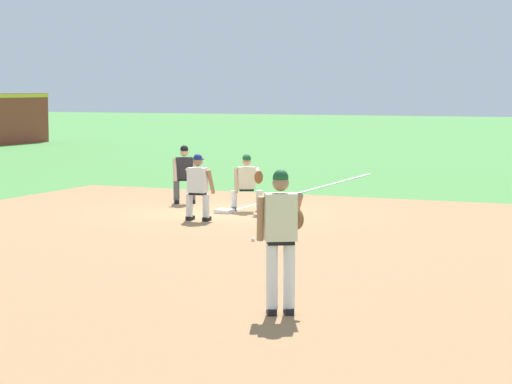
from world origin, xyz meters
name	(u,v)px	position (x,y,z in m)	size (l,w,h in m)	color
ground_plane	(224,213)	(0.00, 0.00, 0.00)	(160.00, 160.00, 0.00)	#47843D
infield_dirt_patch	(244,249)	(-4.56, -2.54, 0.00)	(18.00, 18.00, 0.01)	#9E754C
foul_line_stripe	(311,190)	(5.74, 0.00, 0.01)	(11.48, 0.10, 0.00)	white
first_base_bag	(224,211)	(0.00, 0.00, 0.04)	(0.38, 0.38, 0.09)	white
baseball	(253,239)	(-3.65, -2.32, 0.04)	(0.07, 0.07, 0.07)	white
pitcher	(282,232)	(-9.07, -5.08, 1.06)	(0.84, 0.58, 1.86)	black
first_baseman	(248,180)	(0.54, -0.35, 0.73)	(0.83, 1.00, 1.34)	black
baserunner	(198,185)	(-1.43, -0.04, 0.79)	(0.44, 0.60, 1.46)	black
umpire	(184,172)	(1.35, 1.74, 0.79)	(0.64, 0.68, 1.46)	black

